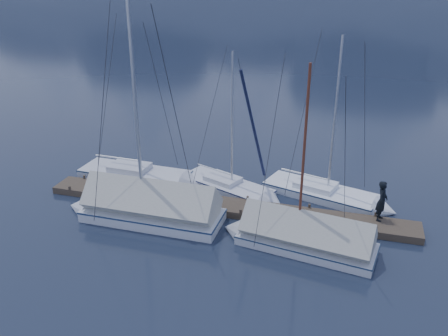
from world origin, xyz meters
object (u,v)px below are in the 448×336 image
(sailboat_open_right, at_px, (336,197))
(person, at_px, (382,201))
(sailboat_open_mid, at_px, (238,190))
(sailboat_covered_far, at_px, (140,209))
(sailboat_open_left, at_px, (150,177))
(sailboat_covered_near, at_px, (295,237))

(sailboat_open_right, xyz_separation_m, person, (2.01, -2.07, 1.12))
(sailboat_open_mid, distance_m, sailboat_covered_far, 5.35)
(sailboat_open_right, bearing_deg, person, -45.72)
(sailboat_open_right, bearing_deg, sailboat_open_left, -178.03)
(sailboat_covered_near, bearing_deg, sailboat_open_mid, 130.05)
(person, bearing_deg, sailboat_open_left, 92.64)
(sailboat_covered_far, distance_m, person, 10.94)
(sailboat_open_left, bearing_deg, sailboat_open_right, 1.97)
(sailboat_covered_near, distance_m, sailboat_covered_far, 7.23)
(sailboat_open_right, xyz_separation_m, sailboat_covered_near, (-1.43, -4.74, 0.27))
(sailboat_open_right, height_order, person, sailboat_open_right)
(sailboat_covered_far, bearing_deg, person, 12.37)
(sailboat_open_right, distance_m, sailboat_covered_far, 9.71)
(sailboat_covered_far, bearing_deg, sailboat_open_left, 108.69)
(sailboat_open_mid, bearing_deg, sailboat_covered_far, -133.88)
(sailboat_open_right, relative_size, sailboat_covered_near, 1.04)
(sailboat_open_mid, bearing_deg, person, -12.22)
(sailboat_open_left, xyz_separation_m, sailboat_covered_near, (8.59, -4.40, 0.26))
(sailboat_open_mid, xyz_separation_m, sailboat_covered_far, (-3.70, -3.85, 0.38))
(sailboat_open_left, distance_m, sailboat_open_right, 10.02)
(sailboat_open_left, relative_size, sailboat_covered_far, 0.88)
(sailboat_open_mid, height_order, sailboat_open_right, sailboat_open_right)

